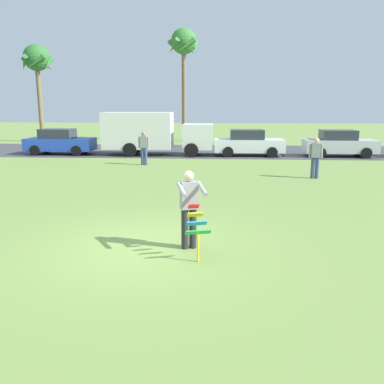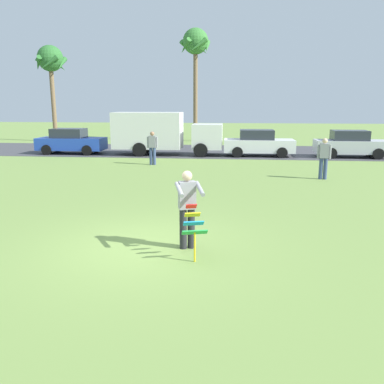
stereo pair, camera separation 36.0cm
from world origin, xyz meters
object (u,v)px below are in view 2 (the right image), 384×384
Objects in this scene: kite_held at (194,225)px; palm_tree_left_near at (50,62)px; parked_car_silver at (351,144)px; person_kite_flyer at (187,207)px; person_walker_far at (324,157)px; palm_tree_right_near at (196,47)px; parked_car_blue at (71,142)px; parked_truck_white_box at (161,132)px; parked_car_white at (258,143)px; person_walker_near at (152,147)px.

palm_tree_left_near is (-14.43, 25.35, 5.74)m from kite_held.
parked_car_silver is (7.66, 16.97, 0.05)m from kite_held.
person_walker_far is (4.72, 8.89, -0.02)m from person_kite_flyer.
palm_tree_left_near is at bearing -172.50° from palm_tree_right_near.
parked_car_blue is 2.43× the size of person_walker_far.
parked_truck_white_box is at bearing -38.12° from palm_tree_left_near.
parked_truck_white_box is 11.17m from person_walker_far.
kite_held is 29.73m from palm_tree_left_near.
person_kite_flyer is 16.55m from parked_car_white.
palm_tree_left_near is 4.53× the size of person_walker_far.
kite_held is at bearing -84.50° from palm_tree_right_near.
parked_car_silver is 11.87m from person_walker_near.
person_kite_flyer reaches higher than parked_car_blue.
parked_car_white is (5.98, -0.00, -0.64)m from parked_truck_white_box.
parked_car_blue is at bearing -125.16° from palm_tree_right_near.
palm_tree_left_near is (-4.84, 8.38, 5.69)m from parked_car_blue.
parked_truck_white_box reaches higher than kite_held.
palm_tree_right_near is (7.00, 9.94, 6.96)m from parked_car_blue.
person_kite_flyer is 0.41× the size of parked_car_blue.
palm_tree_right_near reaches higher than parked_car_blue.
parked_car_white is (2.23, 16.97, 0.05)m from kite_held.
person_kite_flyer is at bearing -84.80° from palm_tree_right_near.
parked_truck_white_box is at bearing 102.46° from kite_held.
parked_car_silver is 0.54× the size of palm_tree_left_near.
parked_truck_white_box is (-3.55, 16.38, 0.46)m from person_kite_flyer.
person_walker_far is (18.96, -15.87, -5.53)m from palm_tree_left_near.
parked_car_blue is 0.46× the size of palm_tree_right_near.
parked_car_silver is (7.85, 16.38, -0.18)m from person_kite_flyer.
parked_car_white is 0.54× the size of palm_tree_left_near.
palm_tree_left_near is 12.01m from palm_tree_right_near.
person_walker_near is (10.97, -12.52, -5.53)m from palm_tree_left_near.
palm_tree_left_near is at bearing 141.88° from parked_truck_white_box.
person_kite_flyer is 0.66m from kite_held.
palm_tree_right_near is at bearing 86.46° from person_walker_near.
parked_car_white is 2.44× the size of person_walker_far.
kite_held is at bearing -115.52° from person_walker_far.
parked_car_white is at bearing -179.99° from parked_car_silver.
parked_car_blue is at bearing -60.00° from palm_tree_left_near.
parked_truck_white_box is 0.73× the size of palm_tree_right_near.
person_kite_flyer is 1.58× the size of kite_held.
person_kite_flyer is 18.16m from parked_car_silver.
person_kite_flyer is at bearing -98.41° from parked_car_white.
person_walker_near is (-3.27, 12.23, -0.02)m from person_kite_flyer.
parked_car_silver is (17.25, 0.00, 0.00)m from parked_car_blue.
kite_held is 0.14× the size of palm_tree_left_near.
person_kite_flyer is at bearing -115.63° from parked_car_silver.
person_kite_flyer is 0.41× the size of parked_car_silver.
person_kite_flyer is at bearing -117.97° from person_walker_far.
kite_held is at bearing -74.90° from person_walker_near.
person_kite_flyer reaches higher than parked_car_silver.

